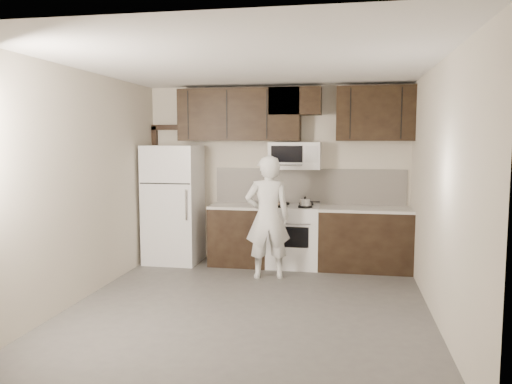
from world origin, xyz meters
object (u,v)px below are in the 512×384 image
(stove, at_px, (293,236))
(person, at_px, (268,217))
(refrigerator, at_px, (174,204))
(microwave, at_px, (295,156))

(stove, bearing_deg, person, -112.27)
(refrigerator, distance_m, person, 1.69)
(microwave, height_order, person, microwave)
(refrigerator, xyz_separation_m, person, (1.57, -0.64, -0.06))
(refrigerator, relative_size, person, 1.07)
(microwave, bearing_deg, stove, -89.90)
(microwave, height_order, refrigerator, microwave)
(microwave, xyz_separation_m, refrigerator, (-1.85, -0.17, -0.75))
(stove, bearing_deg, microwave, 90.10)
(stove, relative_size, person, 0.56)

